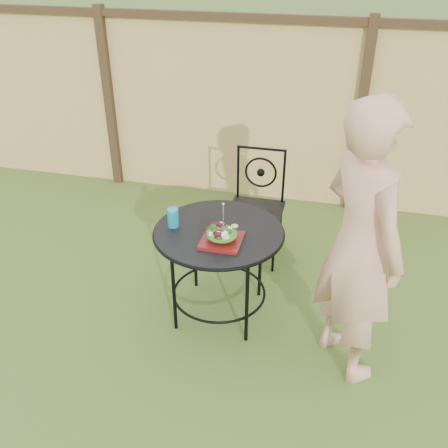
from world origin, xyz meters
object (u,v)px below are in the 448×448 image
patio_table (219,247)px  diner (360,246)px  patio_chair (257,203)px  salad_plate (222,240)px

patio_table → diner: bearing=-16.3°
diner → patio_chair: bearing=-1.9°
patio_table → diner: 1.03m
patio_chair → salad_plate: 1.03m
patio_chair → diner: bearing=-54.3°
patio_table → patio_chair: patio_chair is taller
patio_table → salad_plate: salad_plate is taller
patio_chair → salad_plate: bearing=-93.5°
diner → salad_plate: 0.90m
diner → salad_plate: (-0.88, 0.13, -0.18)m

